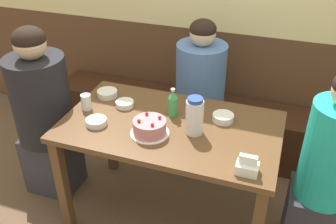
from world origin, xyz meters
TOP-DOWN VIEW (x-y plane):
  - ground_plane at (0.00, 0.00)m, footprint 12.00×12.00m
  - bench_seat at (0.00, 0.83)m, footprint 2.57×0.38m
  - dining_table at (0.00, 0.00)m, footprint 1.29×0.75m
  - birthday_cake at (-0.08, -0.13)m, footprint 0.22×0.22m
  - water_pitcher at (0.15, -0.03)m, footprint 0.10×0.10m
  - soju_bottle at (-0.02, 0.10)m, footprint 0.06×0.06m
  - napkin_holder at (0.50, -0.28)m, footprint 0.11×0.08m
  - bowl_soup_white at (-0.51, 0.19)m, footprint 0.13×0.13m
  - bowl_rice_small at (0.29, 0.14)m, footprint 0.13×0.13m
  - bowl_side_dish at (-0.34, 0.10)m, footprint 0.12×0.12m
  - bowl_sauce_shallow at (-0.41, -0.15)m, footprint 0.12×0.12m
  - glass_water_tall at (-0.55, -0.01)m, footprint 0.06×0.06m
  - person_teal_shirt at (-0.90, -0.00)m, footprint 0.38×0.38m
  - person_pale_blue_shirt at (0.90, 0.03)m, footprint 0.34×0.31m
  - person_grey_tee at (0.01, 0.63)m, footprint 0.36×0.36m

SIDE VIEW (x-z plane):
  - ground_plane at x=0.00m, z-range 0.00..0.00m
  - bench_seat at x=0.00m, z-range 0.00..0.45m
  - person_pale_blue_shirt at x=0.90m, z-range -0.04..1.17m
  - person_grey_tee at x=0.01m, z-range -0.01..1.18m
  - person_teal_shirt at x=-0.90m, z-range 0.00..1.24m
  - dining_table at x=0.00m, z-range 0.27..1.02m
  - bowl_side_dish at x=-0.34m, z-range 0.75..0.78m
  - bowl_sauce_shallow at x=-0.41m, z-range 0.75..0.78m
  - bowl_soup_white at x=-0.51m, z-range 0.75..0.79m
  - bowl_rice_small at x=0.29m, z-range 0.75..0.79m
  - napkin_holder at x=0.50m, z-range 0.73..0.84m
  - birthday_cake at x=-0.08m, z-range 0.74..0.84m
  - glass_water_tall at x=-0.55m, z-range 0.75..0.85m
  - soju_bottle at x=-0.02m, z-range 0.74..0.92m
  - water_pitcher at x=0.15m, z-range 0.74..0.97m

